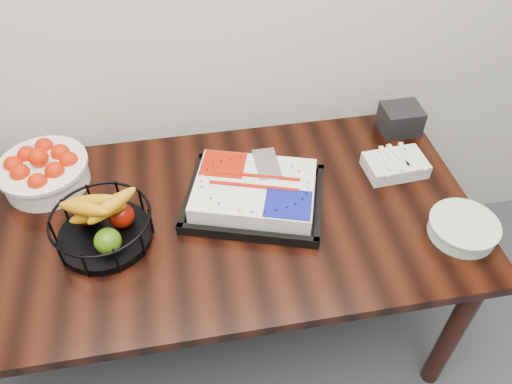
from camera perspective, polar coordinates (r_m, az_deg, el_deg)
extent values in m
cube|color=black|center=(1.72, -5.08, -3.15)|extent=(1.80, 0.90, 0.04)
cylinder|color=black|center=(2.37, -25.66, -4.88)|extent=(0.07, 0.07, 0.71)
cylinder|color=black|center=(2.03, 21.56, -14.71)|extent=(0.07, 0.07, 0.71)
cylinder|color=black|center=(2.41, 14.18, 0.07)|extent=(0.07, 0.07, 0.71)
cube|color=black|center=(1.73, -0.17, -0.93)|extent=(0.55, 0.49, 0.02)
cube|color=white|center=(1.70, -0.18, 0.12)|extent=(0.48, 0.41, 0.07)
cube|color=#A11403|center=(1.72, -4.61, 2.37)|extent=(0.18, 0.17, 0.00)
cube|color=#0C1285|center=(1.64, 4.48, -0.40)|extent=(0.18, 0.17, 0.00)
cube|color=silver|center=(1.75, 0.22, 3.42)|extent=(0.08, 0.16, 0.00)
cylinder|color=white|center=(1.93, -22.94, 1.91)|extent=(0.29, 0.29, 0.09)
cylinder|color=white|center=(1.90, -23.29, 2.83)|extent=(0.31, 0.31, 0.01)
cylinder|color=black|center=(1.69, -16.80, -4.83)|extent=(0.30, 0.30, 0.03)
torus|color=black|center=(1.63, -17.45, -2.79)|extent=(0.32, 0.32, 0.01)
cylinder|color=white|center=(1.76, 22.55, -3.92)|extent=(0.22, 0.22, 0.05)
cylinder|color=white|center=(1.74, 22.79, -3.33)|extent=(0.23, 0.23, 0.01)
cube|color=silver|center=(1.91, 15.60, 2.97)|extent=(0.22, 0.15, 0.05)
cube|color=black|center=(2.09, 16.17, 8.00)|extent=(0.15, 0.13, 0.11)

